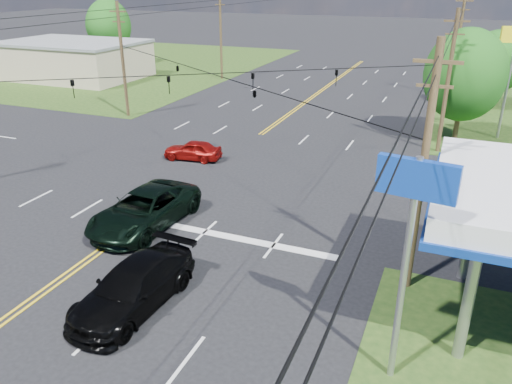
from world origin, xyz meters
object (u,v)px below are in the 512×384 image
at_px(pole_nw, 123,59).
at_px(polesign_se, 412,215).
at_px(pole_se, 423,170).
at_px(suv_black, 134,287).
at_px(pole_left_far, 221,34).
at_px(tree_right_b, 496,62).
at_px(pole_right_far, 458,44).
at_px(tree_right_a, 465,75).
at_px(retail_nw, 73,61).
at_px(tree_far_l, 109,26).
at_px(pole_ne, 448,81).
at_px(pickup_dkgreen, 145,209).

relative_size(pole_nw, polesign_se, 1.34).
distance_m(pole_se, suv_black, 11.30).
distance_m(pole_left_far, tree_right_b, 29.79).
height_order(pole_right_far, tree_right_a, pole_right_far).
height_order(retail_nw, tree_far_l, tree_far_l).
distance_m(suv_black, polesign_se, 10.40).
relative_size(tree_right_a, polesign_se, 1.15).
relative_size(tree_right_a, tree_right_b, 1.15).
distance_m(pole_se, polesign_se, 5.20).
distance_m(pole_se, pole_nw, 31.62).
height_order(pole_left_far, pole_right_far, same).
bearing_deg(pole_ne, suv_black, -111.63).
height_order(pole_right_far, tree_far_l, pole_right_far).
bearing_deg(pickup_dkgreen, tree_far_l, 131.80).
xyz_separation_m(pole_ne, pole_left_far, (-26.00, 19.00, 0.25)).
bearing_deg(tree_far_l, tree_right_a, -23.50).
xyz_separation_m(pole_ne, tree_right_a, (1.00, 3.00, -0.05)).
height_order(pole_se, pole_right_far, pole_right_far).
bearing_deg(pole_ne, tree_far_l, 152.93).
xyz_separation_m(pole_left_far, tree_right_a, (27.00, -16.00, -0.30)).
bearing_deg(tree_right_b, pole_ne, -103.13).
height_order(pole_se, pole_left_far, pole_left_far).
bearing_deg(pole_right_far, tree_right_a, -86.42).
relative_size(pole_se, tree_far_l, 1.09).
relative_size(pole_right_far, polesign_se, 1.41).
height_order(pickup_dkgreen, suv_black, pickup_dkgreen).
height_order(retail_nw, tree_right_b, tree_right_b).
bearing_deg(pole_ne, pickup_dkgreen, -125.54).
height_order(retail_nw, pole_se, pole_se).
distance_m(pole_se, tree_right_a, 21.02).
distance_m(pole_nw, pole_right_far, 32.20).
xyz_separation_m(pole_right_far, tree_far_l, (-45.00, 4.00, 0.03)).
distance_m(retail_nw, tree_right_a, 45.21).
relative_size(retail_nw, pole_nw, 1.68).
relative_size(retail_nw, suv_black, 2.80).
bearing_deg(pole_left_far, suv_black, -68.26).
xyz_separation_m(tree_right_b, polesign_se, (-3.38, -38.17, 1.26)).
distance_m(tree_far_l, suv_black, 58.59).
xyz_separation_m(pole_ne, tree_far_l, (-45.00, 23.00, 0.28)).
relative_size(tree_right_a, suv_black, 1.43).
bearing_deg(pole_ne, pole_right_far, 90.00).
bearing_deg(polesign_se, pole_nw, 138.42).
relative_size(pole_nw, tree_right_b, 1.34).
bearing_deg(tree_right_b, retail_nw, -177.54).
bearing_deg(polesign_se, pole_ne, 90.29).
distance_m(pole_left_far, pole_right_far, 26.00).
bearing_deg(tree_right_a, tree_right_b, 78.23).
height_order(pole_ne, polesign_se, pole_ne).
relative_size(pickup_dkgreen, polesign_se, 0.91).
distance_m(retail_nw, polesign_se, 56.39).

